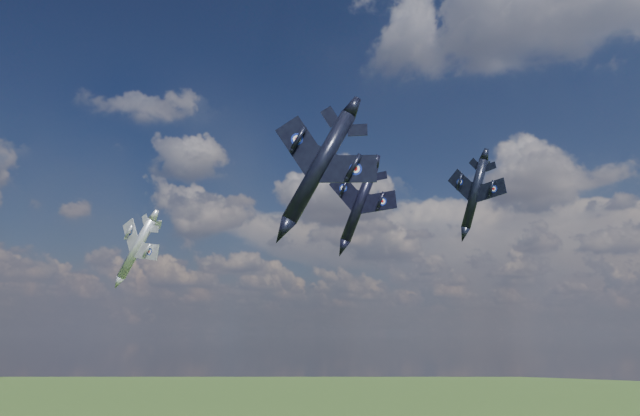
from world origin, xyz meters
The scene contains 4 objects.
jet_lead_navy centered at (8.98, 14.54, 82.10)m, with size 8.98×12.53×2.59m, color black, non-canonical shape.
jet_right_navy centered at (16.14, -5.69, 80.77)m, with size 9.84×13.72×2.84m, color black, non-canonical shape.
jet_high_navy centered at (14.63, 39.26, 87.36)m, with size 10.05×14.01×2.90m, color black, non-canonical shape.
jet_left_silver centered at (-28.58, 15.41, 79.72)m, with size 9.85×13.74×2.84m, color #999BA3, non-canonical shape.
Camera 1 is at (42.08, -47.21, 67.43)m, focal length 35.00 mm.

